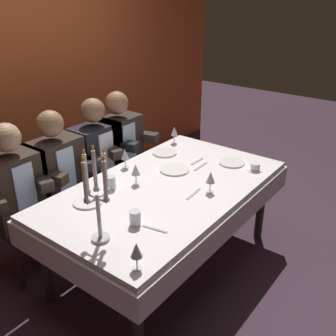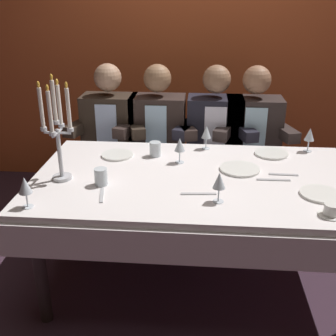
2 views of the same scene
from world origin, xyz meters
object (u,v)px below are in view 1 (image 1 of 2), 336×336
at_px(dining_table, 166,200).
at_px(dinner_plate_3, 175,169).
at_px(wine_glass_3, 136,251).
at_px(seated_diner_3, 119,144).
at_px(candelabra, 97,197).
at_px(dinner_plate_2, 165,153).
at_px(seated_diner_2, 96,153).
at_px(coffee_cup_0, 255,167).
at_px(wine_glass_2, 174,132).
at_px(seated_diner_1, 56,170).
at_px(seated_diner_0, 15,188).
at_px(dinner_plate_1, 88,202).
at_px(wine_glass_4, 210,178).
at_px(wine_glass_1, 125,155).
at_px(wine_glass_0, 136,170).
at_px(water_tumbler_0, 135,218).
at_px(water_tumbler_1, 111,183).
at_px(dinner_plate_0, 232,162).

relative_size(dining_table, dinner_plate_3, 8.03).
height_order(wine_glass_3, seated_diner_3, seated_diner_3).
relative_size(candelabra, dinner_plate_2, 2.74).
relative_size(wine_glass_3, seated_diner_3, 0.13).
height_order(wine_glass_3, seated_diner_2, seated_diner_2).
xyz_separation_m(dinner_plate_2, coffee_cup_0, (0.17, -0.80, 0.02)).
height_order(wine_glass_2, seated_diner_1, seated_diner_1).
bearing_deg(seated_diner_1, seated_diner_0, 180.00).
bearing_deg(dinner_plate_2, dining_table, -141.68).
xyz_separation_m(dining_table, seated_diner_3, (0.42, 0.89, 0.11)).
relative_size(dinner_plate_1, wine_glass_3, 1.25).
xyz_separation_m(dinner_plate_3, seated_diner_2, (-0.14, 0.78, -0.01)).
bearing_deg(seated_diner_1, candelabra, -114.42).
bearing_deg(wine_glass_4, candelabra, 166.78).
xyz_separation_m(dinner_plate_2, seated_diner_2, (-0.37, 0.50, -0.01)).
relative_size(wine_glass_1, seated_diner_1, 0.13).
xyz_separation_m(wine_glass_2, seated_diner_2, (-0.62, 0.42, -0.12)).
height_order(coffee_cup_0, seated_diner_0, seated_diner_0).
height_order(dinner_plate_3, seated_diner_0, seated_diner_0).
bearing_deg(wine_glass_4, seated_diner_0, 124.18).
bearing_deg(candelabra, seated_diner_1, 65.58).
xyz_separation_m(candelabra, wine_glass_0, (0.66, 0.30, -0.17)).
xyz_separation_m(candelabra, seated_diner_1, (0.45, 0.99, -0.29)).
bearing_deg(dinner_plate_1, water_tumbler_0, -90.47).
xyz_separation_m(water_tumbler_1, seated_diner_2, (0.40, 0.59, -0.05)).
relative_size(candelabra, water_tumbler_0, 6.16).
bearing_deg(dining_table, seated_diner_3, 64.73).
relative_size(dinner_plate_0, wine_glass_1, 1.32).
xyz_separation_m(wine_glass_3, seated_diner_0, (0.14, 1.34, -0.12)).
bearing_deg(wine_glass_2, seated_diner_2, 145.84).
relative_size(dinner_plate_2, dinner_plate_3, 0.91).
xyz_separation_m(wine_glass_2, seated_diner_3, (-0.32, 0.42, -0.12)).
bearing_deg(wine_glass_1, seated_diner_1, 131.48).
bearing_deg(wine_glass_1, dinner_plate_2, -9.78).
height_order(dinner_plate_0, wine_glass_1, wine_glass_1).
bearing_deg(dinner_plate_1, water_tumbler_1, 5.14).
distance_m(dinner_plate_2, seated_diner_3, 0.50).
bearing_deg(dinner_plate_3, wine_glass_0, 166.51).
bearing_deg(seated_diner_1, seated_diner_3, 0.00).
bearing_deg(seated_diner_1, dinner_plate_2, -31.68).
bearing_deg(dining_table, dinner_plate_3, 22.61).
distance_m(dinner_plate_1, wine_glass_2, 1.28).
distance_m(wine_glass_1, wine_glass_2, 0.69).
xyz_separation_m(candelabra, water_tumbler_0, (0.24, -0.06, -0.24)).
height_order(wine_glass_3, wine_glass_4, same).
height_order(dinner_plate_2, seated_diner_0, seated_diner_0).
relative_size(dinner_plate_0, wine_glass_0, 1.32).
bearing_deg(wine_glass_1, seated_diner_3, 49.53).
xyz_separation_m(dinner_plate_0, seated_diner_1, (-0.98, 1.08, -0.01)).
height_order(dining_table, seated_diner_3, seated_diner_3).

